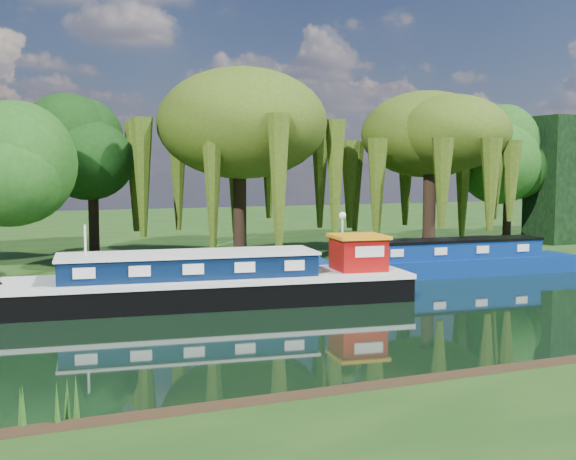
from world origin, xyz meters
name	(u,v)px	position (x,y,z in m)	size (l,w,h in m)	color
ground	(457,310)	(0.00, 0.00, 0.00)	(120.00, 120.00, 0.00)	black
far_bank	(206,229)	(0.00, 34.00, 0.23)	(120.00, 52.00, 0.45)	#16360E
dutch_barge	(215,282)	(-7.93, 4.65, 0.82)	(15.94, 5.41, 3.30)	black
narrowboat	(453,261)	(4.92, 7.30, 0.68)	(13.19, 3.12, 1.91)	navy
willow_left	(239,128)	(-3.75, 14.09, 7.31)	(7.88, 7.88, 9.44)	black
willow_right	(430,146)	(6.53, 11.86, 6.41)	(6.71, 6.71, 8.17)	black
tree_far_mid	(92,156)	(-10.92, 16.75, 5.83)	(4.76, 4.76, 7.79)	black
tree_far_right	(508,162)	(14.38, 14.96, 5.58)	(4.54, 4.54, 7.44)	black
conifer_hedge	(576,179)	(19.00, 14.00, 4.45)	(6.00, 3.00, 8.00)	black
lamppost	(342,224)	(0.50, 10.50, 2.42)	(0.36, 0.36, 2.56)	silver
mooring_posts	(343,258)	(-0.50, 8.40, 0.95)	(19.16, 0.16, 1.00)	silver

